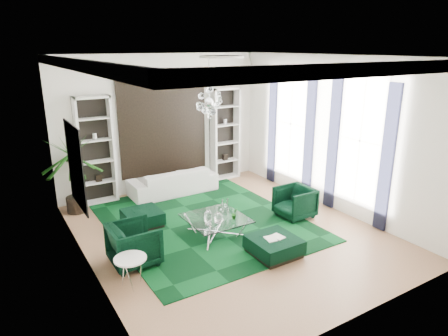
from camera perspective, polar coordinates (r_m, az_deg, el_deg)
floor at (r=9.04m, az=0.69°, el=-9.14°), size 6.00×7.00×0.02m
ceiling at (r=8.11m, az=0.79°, el=15.84°), size 6.00×7.00×0.02m
wall_back at (r=11.43m, az=-8.78°, el=6.37°), size 6.00×0.02×3.80m
wall_front at (r=5.86m, az=19.47°, el=-4.80°), size 6.00×0.02×3.80m
wall_left at (r=7.28m, az=-19.71°, el=-0.59°), size 0.02×7.00×3.80m
wall_right at (r=10.26m, az=15.14°, el=4.76°), size 0.02×7.00×3.80m
crown_molding at (r=8.12m, az=0.79°, el=15.06°), size 6.00×7.00×0.18m
ceiling_medallion at (r=8.37m, az=-0.35°, el=15.61°), size 0.90×0.90×0.05m
tapestry at (r=11.38m, az=-8.68°, el=6.33°), size 2.50×0.06×2.80m
shelving_left at (r=10.75m, az=-17.82°, el=2.34°), size 0.90×0.38×2.80m
shelving_right at (r=12.23m, az=0.15°, el=4.88°), size 0.90×0.38×2.80m
painting at (r=7.87m, az=-20.34°, el=0.24°), size 0.04×1.30×1.60m
window_near at (r=9.67m, az=18.90°, el=3.70°), size 0.03×1.10×2.90m
curtain_near_a at (r=9.24m, az=22.29°, el=1.14°), size 0.07×0.30×3.25m
curtain_near_b at (r=10.20m, az=15.30°, el=3.23°), size 0.07×0.30×3.25m
window_far at (r=11.31m, az=9.56°, el=6.22°), size 0.03×1.10×2.90m
curtain_far_a at (r=10.77m, az=12.07°, el=4.18°), size 0.07×0.30×3.25m
curtain_far_b at (r=11.92m, az=6.92°, el=5.66°), size 0.07×0.30×3.25m
rug at (r=9.55m, az=-2.92°, el=-7.53°), size 4.20×5.00×0.02m
sofa at (r=11.26m, az=-7.30°, el=-1.88°), size 2.42×0.95×0.71m
armchair_left at (r=7.85m, az=-12.71°, el=-10.54°), size 0.89×0.86×0.81m
armchair_right at (r=9.79m, az=10.07°, el=-4.84°), size 0.82×0.80×0.75m
coffee_table at (r=8.78m, az=-1.15°, el=-8.37°), size 1.23×1.23×0.42m
ottoman_side at (r=9.44m, az=-11.56°, el=-7.05°), size 0.82×0.82×0.36m
ottoman_front at (r=8.11m, az=7.14°, el=-11.05°), size 0.90×0.90×0.36m
book at (r=8.02m, az=7.20°, el=-9.83°), size 0.39×0.26×0.03m
side_table at (r=7.24m, az=-13.10°, el=-14.33°), size 0.56×0.56×0.53m
palm at (r=10.31m, az=-20.97°, el=0.34°), size 1.52×1.52×2.43m
chandelier at (r=8.45m, az=-2.17°, el=9.35°), size 0.78×0.78×0.70m
table_plant at (r=8.59m, az=1.50°, el=-6.53°), size 0.13×0.11×0.24m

